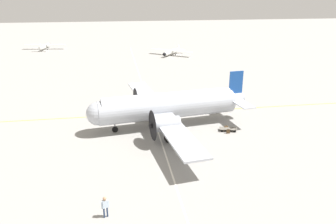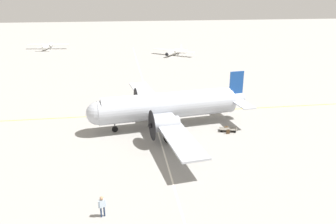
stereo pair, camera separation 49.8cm
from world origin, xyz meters
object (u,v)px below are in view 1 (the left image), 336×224
at_px(crew_foreground, 105,205).
at_px(airliner_main, 164,106).
at_px(suitcase_upright_spare, 228,131).
at_px(suitcase_near_door, 226,128).
at_px(baggage_cart, 228,129).
at_px(light_aircraft_taxiing, 45,46).
at_px(light_aircraft_distant, 171,52).

bearing_deg(crew_foreground, airliner_main, 48.11).
bearing_deg(suitcase_upright_spare, suitcase_near_door, 82.21).
height_order(suitcase_upright_spare, baggage_cart, baggage_cart).
bearing_deg(airliner_main, light_aircraft_taxiing, -75.47).
bearing_deg(light_aircraft_distant, crew_foreground, 23.69).
height_order(suitcase_near_door, suitcase_upright_spare, suitcase_upright_spare).
height_order(light_aircraft_distant, light_aircraft_taxiing, light_aircraft_distant).
bearing_deg(suitcase_upright_spare, airliner_main, 155.17).
relative_size(suitcase_upright_spare, light_aircraft_distant, 0.05).
xyz_separation_m(suitcase_near_door, suitcase_upright_spare, (-0.15, -1.12, 0.02)).
xyz_separation_m(crew_foreground, suitcase_near_door, (13.79, 13.97, -0.82)).
bearing_deg(light_aircraft_distant, airliner_main, 26.88).
bearing_deg(light_aircraft_distant, baggage_cart, 35.77).
relative_size(crew_foreground, suitcase_near_door, 3.51).
height_order(airliner_main, baggage_cart, airliner_main).
distance_m(light_aircraft_distant, light_aircraft_taxiing, 36.78).
distance_m(baggage_cart, light_aircraft_taxiing, 71.11).
height_order(suitcase_near_door, light_aircraft_distant, light_aircraft_distant).
bearing_deg(airliner_main, suitcase_upright_spare, 147.50).
height_order(airliner_main, light_aircraft_taxiing, airliner_main).
xyz_separation_m(airliner_main, suitcase_upright_spare, (6.94, -3.21, -2.40)).
bearing_deg(crew_foreground, suitcase_near_door, 26.12).
relative_size(baggage_cart, light_aircraft_distant, 0.22).
height_order(suitcase_near_door, light_aircraft_taxiing, light_aircraft_taxiing).
bearing_deg(light_aircraft_distant, suitcase_upright_spare, 35.51).
relative_size(airliner_main, crew_foreground, 15.16).
distance_m(crew_foreground, light_aircraft_distant, 64.16).
height_order(airliner_main, suitcase_near_door, airliner_main).
xyz_separation_m(airliner_main, suitcase_near_door, (7.09, -2.09, -2.43)).
distance_m(airliner_main, light_aircraft_taxiing, 65.87).
distance_m(airliner_main, suitcase_upright_spare, 8.01).
bearing_deg(suitcase_near_door, suitcase_upright_spare, -97.79).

